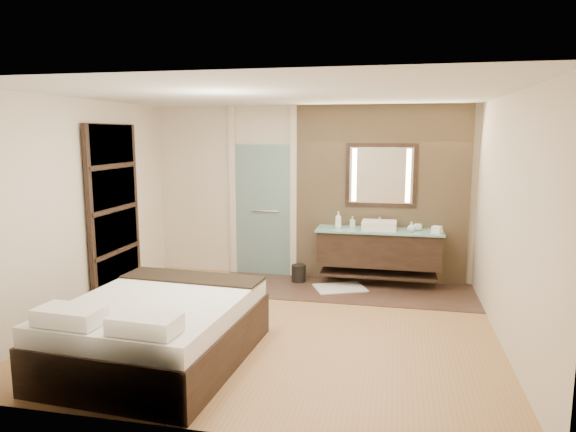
% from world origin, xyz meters
% --- Properties ---
extents(floor, '(5.00, 5.00, 0.00)m').
position_xyz_m(floor, '(0.00, 0.00, 0.00)').
color(floor, olive).
rests_on(floor, ground).
extents(tile_strip, '(3.80, 1.30, 0.01)m').
position_xyz_m(tile_strip, '(0.60, 1.60, 0.01)').
color(tile_strip, '#35231D').
rests_on(tile_strip, floor).
extents(stone_wall, '(2.60, 0.08, 2.70)m').
position_xyz_m(stone_wall, '(1.10, 2.21, 1.35)').
color(stone_wall, '#A0805B').
rests_on(stone_wall, floor).
extents(vanity, '(1.85, 0.55, 0.88)m').
position_xyz_m(vanity, '(1.10, 1.92, 0.58)').
color(vanity, black).
rests_on(vanity, stone_wall).
extents(mirror_unit, '(1.06, 0.04, 0.96)m').
position_xyz_m(mirror_unit, '(1.10, 2.16, 1.65)').
color(mirror_unit, black).
rests_on(mirror_unit, stone_wall).
extents(frosted_door, '(1.10, 0.12, 2.70)m').
position_xyz_m(frosted_door, '(-0.75, 2.20, 1.14)').
color(frosted_door, '#A3CECD').
rests_on(frosted_door, floor).
extents(shoji_partition, '(0.06, 1.20, 2.40)m').
position_xyz_m(shoji_partition, '(-2.43, 0.60, 1.21)').
color(shoji_partition, black).
rests_on(shoji_partition, floor).
extents(bed, '(1.79, 2.18, 0.80)m').
position_xyz_m(bed, '(-0.96, -1.16, 0.33)').
color(bed, black).
rests_on(bed, floor).
extents(bath_mat, '(0.86, 0.74, 0.02)m').
position_xyz_m(bath_mat, '(0.56, 1.63, 0.02)').
color(bath_mat, silver).
rests_on(bath_mat, floor).
extents(waste_bin, '(0.28, 0.28, 0.27)m').
position_xyz_m(waste_bin, '(-0.10, 1.85, 0.14)').
color(waste_bin, black).
rests_on(waste_bin, floor).
extents(tissue_box, '(0.16, 0.16, 0.10)m').
position_xyz_m(tissue_box, '(1.91, 1.79, 0.92)').
color(tissue_box, white).
rests_on(tissue_box, vanity).
extents(soap_bottle_a, '(0.11, 0.11, 0.25)m').
position_xyz_m(soap_bottle_a, '(0.49, 1.91, 0.99)').
color(soap_bottle_a, white).
rests_on(soap_bottle_a, vanity).
extents(soap_bottle_b, '(0.09, 0.09, 0.17)m').
position_xyz_m(soap_bottle_b, '(0.70, 2.01, 0.95)').
color(soap_bottle_b, '#B2B2B2').
rests_on(soap_bottle_b, vanity).
extents(soap_bottle_c, '(0.15, 0.15, 0.15)m').
position_xyz_m(soap_bottle_c, '(1.56, 1.80, 0.94)').
color(soap_bottle_c, '#A2CCC3').
rests_on(soap_bottle_c, vanity).
extents(cup, '(0.12, 0.12, 0.09)m').
position_xyz_m(cup, '(1.66, 1.97, 0.91)').
color(cup, white).
rests_on(cup, vanity).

